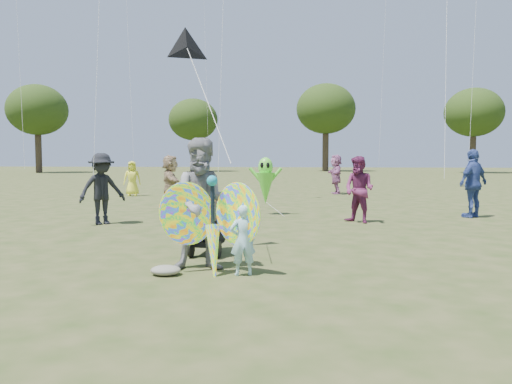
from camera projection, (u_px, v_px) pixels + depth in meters
ground at (257, 269)px, 7.73m from camera, size 160.00×160.00×0.00m
child_girl at (243, 240)px, 7.32m from camera, size 0.44×0.36×1.05m
adult_man at (204, 204)px, 7.65m from camera, size 1.16×1.00×2.04m
grey_bag at (166, 270)px, 7.36m from camera, size 0.45×0.37×0.14m
crowd_b at (102, 189)px, 12.87m from camera, size 1.34×1.32×1.85m
crowd_c at (473, 183)px, 14.34m from camera, size 1.20×1.11×1.97m
crowd_d at (170, 182)px, 16.62m from camera, size 1.03×1.76×1.81m
crowd_e at (359, 190)px, 13.17m from camera, size 1.09×1.06×1.77m
crowd_g at (132, 178)px, 22.41m from camera, size 0.87×0.68×1.57m
crowd_j at (336, 174)px, 23.62m from camera, size 0.75×1.78×1.86m
jogging_stroller at (209, 220)px, 8.97m from camera, size 0.55×1.07×1.09m
butterfly_kite at (213, 226)px, 7.39m from camera, size 1.74×0.75×1.67m
delta_kite_rig at (187, 48)px, 8.89m from camera, size 1.47×1.60×2.47m
alien_kite at (265, 183)px, 15.04m from camera, size 1.12×0.69×1.74m
tree_line at (344, 107)px, 51.36m from camera, size 91.78×33.60×10.79m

